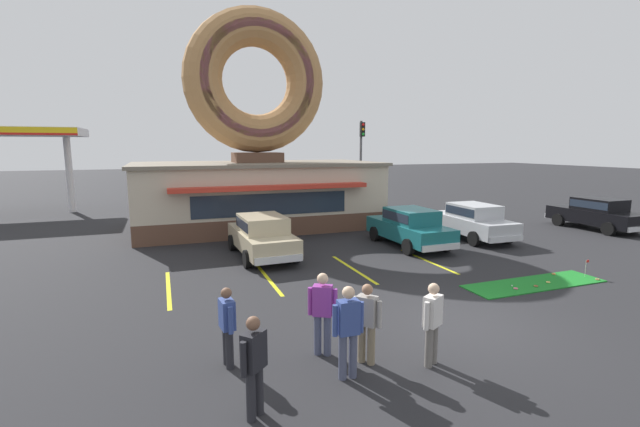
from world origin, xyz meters
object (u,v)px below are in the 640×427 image
car_silver (472,220)px  pedestrian_blue_sweater_man (348,328)px  golf_ball (512,286)px  pedestrian_leather_jacket_man (432,320)px  car_black (596,212)px  traffic_light_pole (361,154)px  trash_bin (399,220)px  putting_flag_pin (587,264)px  pedestrian_hooded_kid (323,310)px  pedestrian_clipboard_woman (227,324)px  car_teal (410,226)px  pedestrian_beanie_man (254,362)px  car_champagne (262,234)px  pedestrian_crossing_woman (367,320)px

car_silver → pedestrian_blue_sweater_man: (-10.17, -8.95, 0.09)m
golf_ball → pedestrian_leather_jacket_man: bearing=-148.6°
car_black → traffic_light_pole: 13.41m
trash_bin → car_silver: bearing=-54.1°
trash_bin → putting_flag_pin: bearing=-80.0°
putting_flag_pin → pedestrian_leather_jacket_man: (-7.96, -2.99, 0.46)m
trash_bin → pedestrian_hooded_kid: bearing=-127.0°
pedestrian_leather_jacket_man → pedestrian_clipboard_woman: 3.89m
pedestrian_leather_jacket_man → traffic_light_pole: (7.56, 18.80, 2.81)m
pedestrian_hooded_kid → car_teal: bearing=48.4°
golf_ball → pedestrian_hooded_kid: bearing=-164.1°
pedestrian_beanie_man → traffic_light_pole: (11.07, 19.22, 2.80)m
car_champagne → pedestrian_crossing_woman: size_ratio=2.90×
putting_flag_pin → car_silver: size_ratio=0.12×
car_silver → pedestrian_hooded_kid: 13.01m
car_champagne → pedestrian_crossing_woman: (0.08, -8.70, 0.00)m
golf_ball → traffic_light_pole: traffic_light_pole is taller
pedestrian_beanie_man → pedestrian_crossing_woman: pedestrian_beanie_man is taller
pedestrian_beanie_man → golf_ball: bearing=22.2°
golf_ball → car_champagne: car_champagne is taller
putting_flag_pin → car_silver: (0.51, 6.08, 0.43)m
golf_ball → pedestrian_clipboard_woman: pedestrian_clipboard_woman is taller
golf_ball → traffic_light_pole: size_ratio=0.01×
golf_ball → pedestrian_crossing_woman: 6.67m
pedestrian_beanie_man → trash_bin: size_ratio=1.69×
pedestrian_beanie_man → trash_bin: (9.89, 12.39, -0.41)m
car_teal → pedestrian_leather_jacket_man: pedestrian_leather_jacket_man is taller
pedestrian_blue_sweater_man → pedestrian_beanie_man: 1.89m
car_black → pedestrian_leather_jacket_man: (-15.87, -8.67, 0.03)m
putting_flag_pin → pedestrian_beanie_man: (-11.47, -3.41, 0.47)m
car_silver → pedestrian_leather_jacket_man: pedestrian_leather_jacket_man is taller
pedestrian_beanie_man → traffic_light_pole: bearing=60.1°
car_champagne → pedestrian_blue_sweater_man: size_ratio=2.66×
car_teal → pedestrian_blue_sweater_man: (-6.71, -8.66, 0.09)m
car_silver → traffic_light_pole: (-0.91, 9.73, 2.84)m
trash_bin → pedestrian_clipboard_woman: bearing=-133.3°
pedestrian_hooded_kid → pedestrian_leather_jacket_man: pedestrian_hooded_kid is taller
pedestrian_leather_jacket_man → pedestrian_crossing_woman: (-1.14, 0.50, -0.02)m
car_black → pedestrian_hooded_kid: bearing=-156.9°
car_black → pedestrian_leather_jacket_man: pedestrian_leather_jacket_man is taller
golf_ball → trash_bin: bearing=81.0°
pedestrian_blue_sweater_man → pedestrian_hooded_kid: size_ratio=1.02×
car_champagne → pedestrian_beanie_man: size_ratio=2.80×
pedestrian_clipboard_woman → pedestrian_beanie_man: bearing=-84.9°
car_teal → car_silver: same height
car_teal → pedestrian_clipboard_woman: car_teal is taller
car_silver → putting_flag_pin: bearing=-94.8°
car_silver → pedestrian_crossing_woman: bearing=-138.3°
pedestrian_hooded_kid → pedestrian_beanie_man: size_ratio=1.04×
golf_ball → car_teal: size_ratio=0.01×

